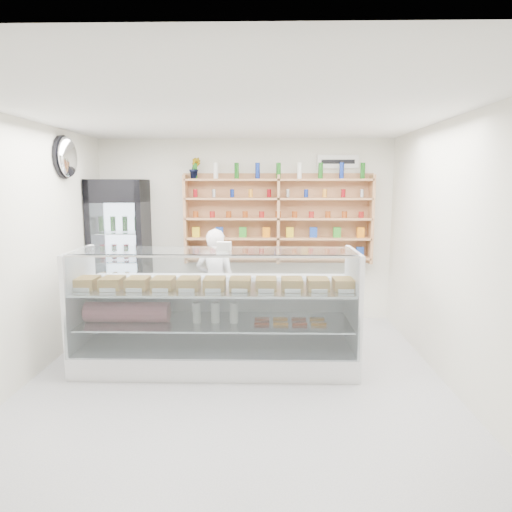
{
  "coord_description": "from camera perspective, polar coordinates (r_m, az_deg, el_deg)",
  "views": [
    {
      "loc": [
        0.31,
        -4.57,
        2.12
      ],
      "look_at": [
        0.19,
        0.9,
        1.25
      ],
      "focal_mm": 32.0,
      "sensor_mm": 36.0,
      "label": 1
    }
  ],
  "objects": [
    {
      "name": "room",
      "position": [
        4.63,
        -2.64,
        0.07
      ],
      "size": [
        5.0,
        5.0,
        5.0
      ],
      "color": "silver",
      "rests_on": "ground"
    },
    {
      "name": "display_counter",
      "position": [
        5.41,
        -4.98,
        -9.84
      ],
      "size": [
        3.19,
        0.95,
        1.39
      ],
      "color": "white",
      "rests_on": "floor"
    },
    {
      "name": "shop_worker",
      "position": [
        6.36,
        -5.07,
        -3.38
      ],
      "size": [
        0.61,
        0.45,
        1.52
      ],
      "primitive_type": "imported",
      "rotation": [
        0.0,
        0.0,
        2.97
      ],
      "color": "white",
      "rests_on": "floor"
    },
    {
      "name": "drinks_cooler",
      "position": [
        7.11,
        -16.48,
        0.36
      ],
      "size": [
        0.82,
        0.8,
        2.18
      ],
      "rotation": [
        0.0,
        0.0,
        0.05
      ],
      "color": "black",
      "rests_on": "floor"
    },
    {
      "name": "wall_shelving",
      "position": [
        6.93,
        2.78,
        4.65
      ],
      "size": [
        2.84,
        0.28,
        1.33
      ],
      "color": "#AB7F50",
      "rests_on": "back_wall"
    },
    {
      "name": "potted_plant",
      "position": [
        6.99,
        -7.65,
        10.82
      ],
      "size": [
        0.17,
        0.14,
        0.31
      ],
      "primitive_type": "imported",
      "rotation": [
        0.0,
        0.0,
        -0.0
      ],
      "color": "#1E6626",
      "rests_on": "wall_shelving"
    },
    {
      "name": "security_mirror",
      "position": [
        6.29,
        -22.5,
        11.35
      ],
      "size": [
        0.15,
        0.5,
        0.5
      ],
      "primitive_type": "ellipsoid",
      "color": "silver",
      "rests_on": "left_wall"
    },
    {
      "name": "wall_sign",
      "position": [
        7.13,
        10.21,
        11.52
      ],
      "size": [
        0.62,
        0.03,
        0.2
      ],
      "primitive_type": "cube",
      "color": "white",
      "rests_on": "back_wall"
    }
  ]
}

